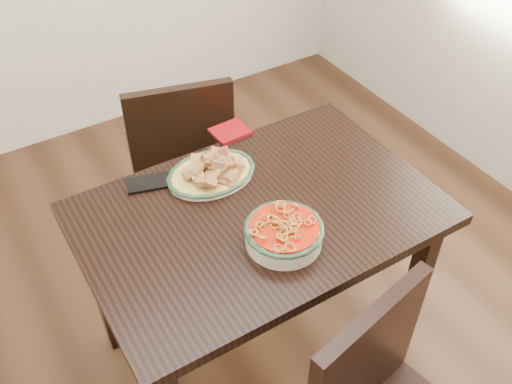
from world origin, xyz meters
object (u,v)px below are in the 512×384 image
chair_far (181,154)px  noodle_bowl (284,232)px  smartphone (149,183)px  dining_table (259,232)px  fish_plate (211,166)px

chair_far → noodle_bowl: 0.90m
chair_far → smartphone: bearing=68.9°
chair_far → dining_table: bearing=102.2°
fish_plate → smartphone: size_ratio=2.06×
chair_far → noodle_bowl: size_ratio=3.69×
dining_table → smartphone: (-0.25, 0.30, 0.11)m
chair_far → smartphone: (-0.28, -0.39, 0.26)m
fish_plate → noodle_bowl: size_ratio=1.27×
dining_table → smartphone: size_ratio=7.63×
dining_table → noodle_bowl: 0.22m
smartphone → chair_far: bearing=70.1°
noodle_bowl → smartphone: (-0.24, 0.46, -0.04)m
fish_plate → dining_table: bearing=-76.6°
noodle_bowl → smartphone: noodle_bowl is taller
fish_plate → smartphone: bearing=159.1°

